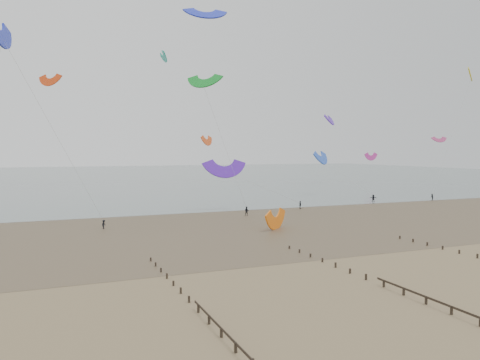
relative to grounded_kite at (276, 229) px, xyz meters
name	(u,v)px	position (x,y,z in m)	size (l,w,h in m)	color
ground	(311,275)	(-9.31, -26.28, 0.00)	(500.00, 500.00, 0.00)	brown
sea_and_shore	(183,227)	(-13.39, 8.12, 0.01)	(500.00, 665.00, 0.03)	#475654
kitesurfers	(291,206)	(14.28, 21.17, 0.86)	(119.07, 17.96, 1.80)	black
grounded_kite	(276,229)	(0.00, 0.00, 0.00)	(6.30, 3.30, 4.80)	orange
kites_airborne	(134,121)	(-12.49, 59.57, 20.47)	(239.72, 109.12, 37.48)	blue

